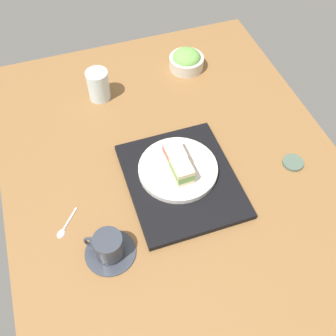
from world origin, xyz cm
name	(u,v)px	position (x,y,z in cm)	size (l,w,h in cm)	color
ground_plane	(181,185)	(0.00, 0.00, -1.50)	(140.00, 100.00, 3.00)	brown
serving_tray	(180,181)	(-0.28, 0.45, 0.91)	(36.15, 30.43, 1.82)	black
sandwich_plate	(179,169)	(2.96, -0.39, 2.65)	(23.02, 23.02, 1.65)	silver
sandwich_near	(183,169)	(0.05, -0.36, 5.98)	(7.87, 5.12, 5.01)	beige
sandwich_far	(176,154)	(5.88, -0.43, 5.96)	(7.97, 5.19, 4.98)	#EFE5C1
salad_bowl	(186,60)	(47.79, -19.14, 3.24)	(12.46, 12.46, 7.25)	beige
coffee_cup	(109,247)	(-15.03, 24.88, 3.28)	(13.20, 13.20, 7.46)	#333842
drinking_glass	(98,85)	(42.55, 14.17, 5.30)	(7.37, 7.37, 10.59)	silver
small_sauce_dish	(293,163)	(-4.36, -34.04, 0.50)	(6.25, 6.25, 1.00)	#4C6051
teaspoon	(63,229)	(-4.50, 35.04, 0.35)	(8.47, 7.27, 0.80)	silver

